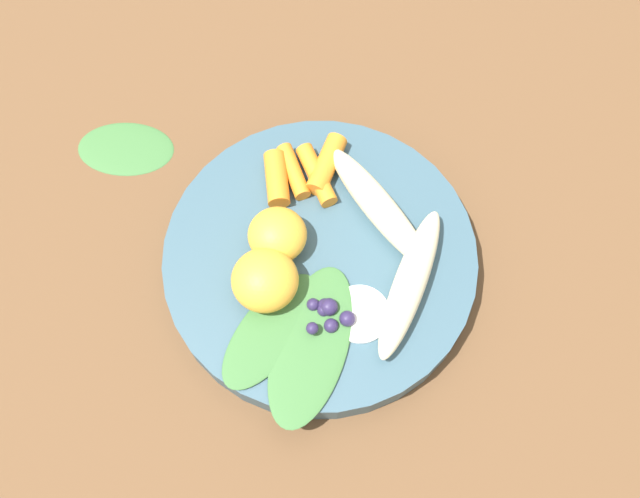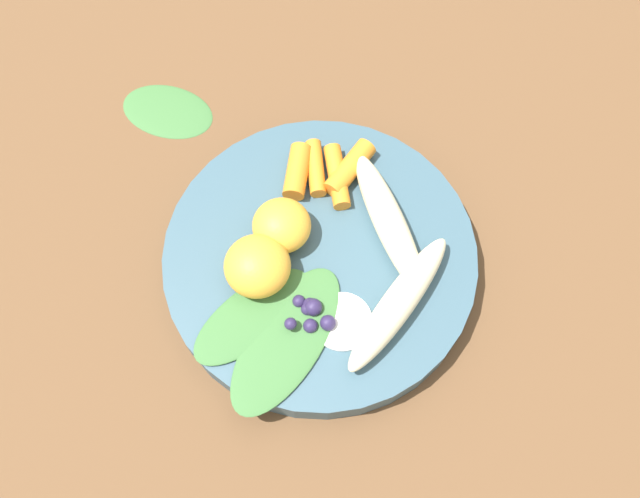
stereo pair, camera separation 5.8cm
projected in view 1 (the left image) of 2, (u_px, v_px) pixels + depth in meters
The scene contains 15 objects.
ground_plane at pixel (320, 267), 0.62m from camera, with size 2.40×2.40×0.00m, color brown.
bowl at pixel (320, 260), 0.60m from camera, with size 0.27×0.27×0.03m, color #385666.
banana_peeled_left at pixel (379, 207), 0.59m from camera, with size 0.14×0.03×0.03m, color beige.
banana_peeled_right at pixel (410, 283), 0.57m from camera, with size 0.14×0.03×0.03m, color beige.
orange_segment_near at pixel (265, 280), 0.56m from camera, with size 0.05×0.05×0.04m, color #F4A833.
orange_segment_far at pixel (277, 235), 0.58m from camera, with size 0.05×0.05×0.04m, color #F4A833.
carrot_front at pixel (326, 164), 0.61m from camera, with size 0.02×0.02×0.06m, color orange.
carrot_mid_left at pixel (316, 175), 0.61m from camera, with size 0.02×0.02×0.06m, color orange.
carrot_mid_right at pixel (293, 171), 0.61m from camera, with size 0.01×0.01×0.05m, color orange.
carrot_rear at pixel (277, 179), 0.61m from camera, with size 0.02×0.02×0.05m, color orange.
blueberry_pile at pixel (329, 313), 0.56m from camera, with size 0.04×0.04×0.02m.
coconut_shred_patch at pixel (360, 314), 0.57m from camera, with size 0.05×0.05×0.00m, color white.
kale_leaf_left at pixel (271, 330), 0.56m from camera, with size 0.11×0.05×0.01m, color #3D7038.
kale_leaf_right at pixel (311, 345), 0.56m from camera, with size 0.14×0.06×0.01m, color #3D7038.
kale_leaf_stray at pixel (125, 148), 0.66m from camera, with size 0.09×0.06×0.01m, color #3D7038.
Camera 1 is at (0.18, 0.15, 0.57)m, focal length 39.03 mm.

